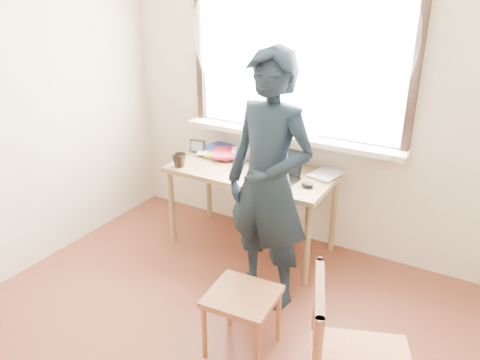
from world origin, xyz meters
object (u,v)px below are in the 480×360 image
Objects in this scene: desk at (252,178)px; mug_white at (239,154)px; laptop at (279,171)px; work_chair at (242,303)px; person at (269,184)px; mug_dark at (179,160)px.

mug_white is at bearing 144.64° from desk.
mug_white is (-0.45, 0.17, -0.00)m from laptop.
work_chair is at bearing -75.20° from laptop.
person reaches higher than work_chair.
desk is at bearing 23.86° from mug_dark.
person reaches higher than desk.
mug_dark is 0.28× the size of work_chair.
mug_white is 0.31× the size of work_chair.
laptop is 0.53m from person.
work_chair is 0.77m from person.
person reaches higher than mug_white.
desk is 10.06× the size of mug_white.
desk is 0.28m from laptop.
person reaches higher than mug_dark.
laptop is at bearing 117.70° from person.
person is at bearing -72.09° from laptop.
desk is 0.27m from mug_white.
person is at bearing -51.89° from desk.
laptop is 0.48m from mug_white.
laptop is at bearing -21.14° from mug_white.
laptop reaches higher than mug_white.
mug_dark is at bearing -156.14° from desk.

